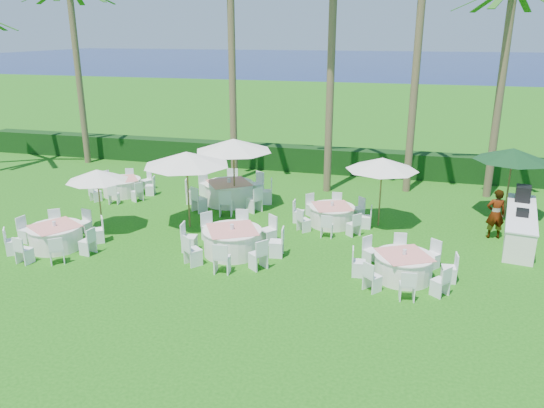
{
  "coord_description": "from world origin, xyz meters",
  "views": [
    {
      "loc": [
        6.21,
        -13.38,
        6.7
      ],
      "look_at": [
        1.94,
        2.5,
        1.3
      ],
      "focal_mm": 35.0,
      "sensor_mm": 36.0,
      "label": 1
    }
  ],
  "objects": [
    {
      "name": "banquet_table_b",
      "position": [
        1.01,
        1.17,
        0.43
      ],
      "size": [
        3.25,
        3.25,
        0.98
      ],
      "color": "white",
      "rests_on": "ground"
    },
    {
      "name": "umbrella_a",
      "position": [
        -4.02,
        1.81,
        2.04
      ],
      "size": [
        2.09,
        2.09,
        2.23
      ],
      "color": "brown",
      "rests_on": "ground"
    },
    {
      "name": "palm_d",
      "position": [
        6.11,
        9.64,
        5.36
      ],
      "size": [
        4.41,
        4.08,
        9.78
      ],
      "color": "brown",
      "rests_on": "ground"
    },
    {
      "name": "banquet_table_c",
      "position": [
        6.25,
        0.75,
        0.38
      ],
      "size": [
        2.9,
        2.9,
        0.89
      ],
      "color": "white",
      "rests_on": "ground"
    },
    {
      "name": "palm_e",
      "position": [
        9.43,
        9.7,
        4.65
      ],
      "size": [
        4.41,
        4.1,
        8.41
      ],
      "color": "brown",
      "rests_on": "ground"
    },
    {
      "name": "palm_b",
      "position": [
        -1.74,
        9.38,
        5.33
      ],
      "size": [
        4.4,
        3.98,
        9.72
      ],
      "color": "brown",
      "rests_on": "ground"
    },
    {
      "name": "umbrella_c",
      "position": [
        -0.42,
        5.55,
        2.52
      ],
      "size": [
        3.01,
        3.01,
        2.76
      ],
      "color": "brown",
      "rests_on": "ground"
    },
    {
      "name": "umbrella_b",
      "position": [
        -1.27,
        3.04,
        2.5
      ],
      "size": [
        3.03,
        3.03,
        2.74
      ],
      "color": "brown",
      "rests_on": "ground"
    },
    {
      "name": "banquet_table_f",
      "position": [
        3.62,
        4.56,
        0.38
      ],
      "size": [
        2.82,
        2.82,
        0.87
      ],
      "color": "white",
      "rests_on": "ground"
    },
    {
      "name": "banquet_table_a",
      "position": [
        -4.64,
        0.13,
        0.39
      ],
      "size": [
        2.99,
        2.99,
        0.91
      ],
      "color": "white",
      "rests_on": "ground"
    },
    {
      "name": "banquet_table_e",
      "position": [
        -0.8,
        5.98,
        0.46
      ],
      "size": [
        3.49,
        3.49,
        1.05
      ],
      "color": "white",
      "rests_on": "ground"
    },
    {
      "name": "palm_a",
      "position": [
        -10.43,
        10.66,
        4.93
      ],
      "size": [
        4.37,
        4.24,
        8.95
      ],
      "color": "brown",
      "rests_on": "ground"
    },
    {
      "name": "hedge",
      "position": [
        0.0,
        12.0,
        0.6
      ],
      "size": [
        34.0,
        1.0,
        1.2
      ],
      "primitive_type": "cube",
      "color": "black",
      "rests_on": "ground"
    },
    {
      "name": "banquet_table_d",
      "position": [
        -5.61,
        5.87,
        0.37
      ],
      "size": [
        2.8,
        2.8,
        0.86
      ],
      "color": "white",
      "rests_on": "ground"
    },
    {
      "name": "ground",
      "position": [
        0.0,
        0.0,
        0.0
      ],
      "size": [
        120.0,
        120.0,
        0.0
      ],
      "primitive_type": "plane",
      "color": "#16560E",
      "rests_on": "ground"
    },
    {
      "name": "ocean",
      "position": [
        0.0,
        102.0,
        0.0
      ],
      "size": [
        260.0,
        260.0,
        0.0
      ],
      "primitive_type": "plane",
      "color": "#081250",
      "rests_on": "ground"
    },
    {
      "name": "buffet_table",
      "position": [
        9.89,
        4.74,
        0.54
      ],
      "size": [
        1.59,
        4.45,
        1.55
      ],
      "color": "white",
      "rests_on": "ground"
    },
    {
      "name": "umbrella_d",
      "position": [
        5.26,
        4.93,
        2.28
      ],
      "size": [
        2.54,
        2.54,
        2.5
      ],
      "color": "brown",
      "rests_on": "ground"
    },
    {
      "name": "umbrella_green",
      "position": [
        9.77,
        7.05,
        2.42
      ],
      "size": [
        2.75,
        2.75,
        2.65
      ],
      "color": "brown",
      "rests_on": "ground"
    },
    {
      "name": "palm_c",
      "position": [
        2.74,
        8.77,
        5.94
      ],
      "size": [
        4.34,
        4.3,
        10.92
      ],
      "color": "brown",
      "rests_on": "ground"
    },
    {
      "name": "staff_person",
      "position": [
        9.09,
        4.72,
        0.86
      ],
      "size": [
        0.69,
        0.52,
        1.71
      ],
      "primitive_type": "imported",
      "rotation": [
        0.0,
        0.0,
        3.33
      ],
      "color": "gray",
      "rests_on": "ground"
    }
  ]
}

